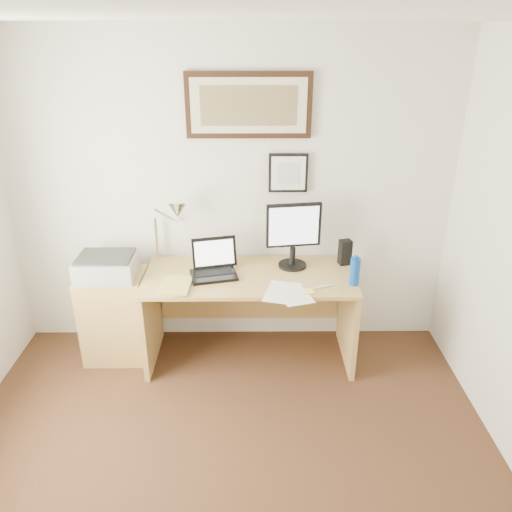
{
  "coord_description": "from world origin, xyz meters",
  "views": [
    {
      "loc": [
        0.17,
        -1.76,
        2.45
      ],
      "look_at": [
        0.2,
        1.43,
        1.0
      ],
      "focal_mm": 35.0,
      "sensor_mm": 36.0,
      "label": 1
    }
  ],
  "objects_px": {
    "desk": "(250,297)",
    "lcd_monitor": "(293,232)",
    "book": "(161,286)",
    "water_bottle": "(355,271)",
    "laptop": "(214,267)",
    "side_cabinet": "(116,316)",
    "printer": "(107,266)"
  },
  "relations": [
    {
      "from": "desk",
      "to": "lcd_monitor",
      "type": "relative_size",
      "value": 3.08
    },
    {
      "from": "lcd_monitor",
      "to": "printer",
      "type": "distance_m",
      "value": 1.44
    },
    {
      "from": "printer",
      "to": "water_bottle",
      "type": "bearing_deg",
      "value": -5.41
    },
    {
      "from": "water_bottle",
      "to": "side_cabinet",
      "type": "bearing_deg",
      "value": 173.58
    },
    {
      "from": "side_cabinet",
      "to": "water_bottle",
      "type": "xyz_separation_m",
      "value": [
        1.84,
        -0.21,
        0.49
      ]
    },
    {
      "from": "side_cabinet",
      "to": "printer",
      "type": "height_order",
      "value": "printer"
    },
    {
      "from": "lcd_monitor",
      "to": "printer",
      "type": "xyz_separation_m",
      "value": [
        -1.42,
        -0.12,
        -0.22
      ]
    },
    {
      "from": "laptop",
      "to": "lcd_monitor",
      "type": "height_order",
      "value": "lcd_monitor"
    },
    {
      "from": "book",
      "to": "desk",
      "type": "relative_size",
      "value": 0.18
    },
    {
      "from": "water_bottle",
      "to": "lcd_monitor",
      "type": "bearing_deg",
      "value": 145.04
    },
    {
      "from": "water_bottle",
      "to": "printer",
      "type": "xyz_separation_m",
      "value": [
        -1.85,
        0.17,
        -0.04
      ]
    },
    {
      "from": "side_cabinet",
      "to": "desk",
      "type": "xyz_separation_m",
      "value": [
        1.07,
        0.04,
        0.15
      ]
    },
    {
      "from": "laptop",
      "to": "printer",
      "type": "xyz_separation_m",
      "value": [
        -0.81,
        -0.01,
        0.01
      ]
    },
    {
      "from": "book",
      "to": "laptop",
      "type": "distance_m",
      "value": 0.43
    },
    {
      "from": "side_cabinet",
      "to": "desk",
      "type": "distance_m",
      "value": 1.08
    },
    {
      "from": "side_cabinet",
      "to": "desk",
      "type": "relative_size",
      "value": 0.46
    },
    {
      "from": "laptop",
      "to": "printer",
      "type": "relative_size",
      "value": 0.88
    },
    {
      "from": "book",
      "to": "printer",
      "type": "relative_size",
      "value": 0.67
    },
    {
      "from": "book",
      "to": "printer",
      "type": "xyz_separation_m",
      "value": [
        -0.44,
        0.21,
        0.06
      ]
    },
    {
      "from": "book",
      "to": "lcd_monitor",
      "type": "height_order",
      "value": "lcd_monitor"
    },
    {
      "from": "side_cabinet",
      "to": "desk",
      "type": "height_order",
      "value": "desk"
    },
    {
      "from": "water_bottle",
      "to": "book",
      "type": "relative_size",
      "value": 0.71
    },
    {
      "from": "printer",
      "to": "laptop",
      "type": "bearing_deg",
      "value": 0.44
    },
    {
      "from": "laptop",
      "to": "lcd_monitor",
      "type": "xyz_separation_m",
      "value": [
        0.61,
        0.12,
        0.23
      ]
    },
    {
      "from": "book",
      "to": "side_cabinet",
      "type": "bearing_deg",
      "value": 150.83
    },
    {
      "from": "book",
      "to": "laptop",
      "type": "relative_size",
      "value": 0.76
    },
    {
      "from": "desk",
      "to": "printer",
      "type": "relative_size",
      "value": 3.64
    },
    {
      "from": "water_bottle",
      "to": "book",
      "type": "bearing_deg",
      "value": -178.64
    },
    {
      "from": "lcd_monitor",
      "to": "water_bottle",
      "type": "bearing_deg",
      "value": -34.96
    },
    {
      "from": "water_bottle",
      "to": "desk",
      "type": "height_order",
      "value": "water_bottle"
    },
    {
      "from": "laptop",
      "to": "printer",
      "type": "distance_m",
      "value": 0.81
    },
    {
      "from": "water_bottle",
      "to": "lcd_monitor",
      "type": "relative_size",
      "value": 0.4
    }
  ]
}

